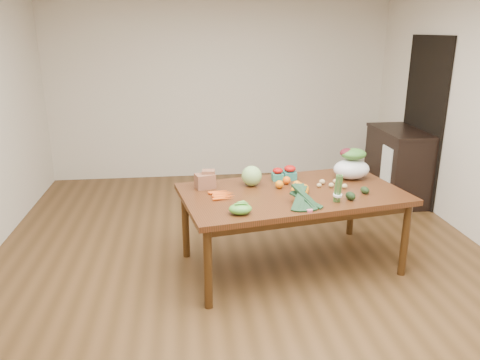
{
  "coord_description": "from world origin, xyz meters",
  "views": [
    {
      "loc": [
        -0.53,
        -3.97,
        2.17
      ],
      "look_at": [
        -0.06,
        0.0,
        0.87
      ],
      "focal_mm": 35.0,
      "sensor_mm": 36.0,
      "label": 1
    }
  ],
  "objects": [
    {
      "name": "floor",
      "position": [
        0.0,
        0.0,
        0.0
      ],
      "size": [
        6.0,
        6.0,
        0.0
      ],
      "primitive_type": "plane",
      "color": "brown",
      "rests_on": "ground"
    },
    {
      "name": "room_walls",
      "position": [
        0.0,
        0.0,
        1.35
      ],
      "size": [
        5.02,
        6.02,
        2.7
      ],
      "color": "silver",
      "rests_on": "floor"
    },
    {
      "name": "dining_table",
      "position": [
        0.43,
        -0.01,
        0.38
      ],
      "size": [
        2.16,
        1.44,
        0.75
      ],
      "primitive_type": "cube",
      "rotation": [
        0.0,
        0.0,
        0.18
      ],
      "color": "#542513",
      "rests_on": "floor"
    },
    {
      "name": "doorway_dark",
      "position": [
        2.48,
        1.6,
        1.05
      ],
      "size": [
        0.02,
        1.0,
        2.1
      ],
      "primitive_type": "cube",
      "color": "black",
      "rests_on": "floor"
    },
    {
      "name": "cabinet",
      "position": [
        2.22,
        1.64,
        0.47
      ],
      "size": [
        0.52,
        1.02,
        0.94
      ],
      "primitive_type": "cube",
      "color": "black",
      "rests_on": "floor"
    },
    {
      "name": "dish_towel",
      "position": [
        1.96,
        1.4,
        0.55
      ],
      "size": [
        0.02,
        0.28,
        0.45
      ],
      "primitive_type": "cube",
      "color": "white",
      "rests_on": "cabinet"
    },
    {
      "name": "paper_bag",
      "position": [
        -0.36,
        0.18,
        0.83
      ],
      "size": [
        0.26,
        0.23,
        0.16
      ],
      "primitive_type": null,
      "rotation": [
        0.0,
        0.0,
        0.18
      ],
      "color": "brown",
      "rests_on": "dining_table"
    },
    {
      "name": "cabbage",
      "position": [
        0.08,
        0.2,
        0.85
      ],
      "size": [
        0.19,
        0.19,
        0.19
      ],
      "primitive_type": "sphere",
      "color": "#98BB6C",
      "rests_on": "dining_table"
    },
    {
      "name": "strawberry_basket_a",
      "position": [
        0.36,
        0.34,
        0.8
      ],
      "size": [
        0.12,
        0.12,
        0.1
      ],
      "primitive_type": null,
      "rotation": [
        0.0,
        0.0,
        0.18
      ],
      "color": "red",
      "rests_on": "dining_table"
    },
    {
      "name": "strawberry_basket_b",
      "position": [
        0.48,
        0.35,
        0.81
      ],
      "size": [
        0.14,
        0.14,
        0.11
      ],
      "primitive_type": null,
      "rotation": [
        0.0,
        0.0,
        0.18
      ],
      "color": "red",
      "rests_on": "dining_table"
    },
    {
      "name": "orange_a",
      "position": [
        0.32,
        0.09,
        0.79
      ],
      "size": [
        0.08,
        0.08,
        0.08
      ],
      "primitive_type": "sphere",
      "color": "orange",
      "rests_on": "dining_table"
    },
    {
      "name": "orange_b",
      "position": [
        0.42,
        0.2,
        0.79
      ],
      "size": [
        0.08,
        0.08,
        0.08
      ],
      "primitive_type": "sphere",
      "color": "orange",
      "rests_on": "dining_table"
    },
    {
      "name": "orange_c",
      "position": [
        0.48,
        0.05,
        0.79
      ],
      "size": [
        0.08,
        0.08,
        0.08
      ],
      "primitive_type": "sphere",
      "color": "orange",
      "rests_on": "dining_table"
    },
    {
      "name": "mandarin_cluster",
      "position": [
        0.48,
        -0.06,
        0.8
      ],
      "size": [
        0.21,
        0.21,
        0.1
      ],
      "primitive_type": null,
      "rotation": [
        0.0,
        0.0,
        0.18
      ],
      "color": "orange",
      "rests_on": "dining_table"
    },
    {
      "name": "carrots",
      "position": [
        -0.22,
        -0.06,
        0.76
      ],
      "size": [
        0.26,
        0.28,
        0.03
      ],
      "primitive_type": null,
      "rotation": [
        0.0,
        0.0,
        0.18
      ],
      "color": "#F85614",
      "rests_on": "dining_table"
    },
    {
      "name": "snap_pea_bag",
      "position": [
        -0.11,
        -0.5,
        0.79
      ],
      "size": [
        0.19,
        0.14,
        0.09
      ],
      "primitive_type": "ellipsoid",
      "color": "#63A738",
      "rests_on": "dining_table"
    },
    {
      "name": "kale_bunch",
      "position": [
        0.44,
        -0.42,
        0.83
      ],
      "size": [
        0.39,
        0.45,
        0.16
      ],
      "primitive_type": null,
      "rotation": [
        0.0,
        0.0,
        0.18
      ],
      "color": "black",
      "rests_on": "dining_table"
    },
    {
      "name": "asparagus_bundle",
      "position": [
        0.75,
        -0.33,
        0.88
      ],
      "size": [
        0.1,
        0.13,
        0.26
      ],
      "primitive_type": null,
      "rotation": [
        0.15,
        0.0,
        0.18
      ],
      "color": "#4D853D",
      "rests_on": "dining_table"
    },
    {
      "name": "potato_a",
      "position": [
        0.7,
        0.08,
        0.77
      ],
      "size": [
        0.05,
        0.04,
        0.04
      ],
      "primitive_type": "ellipsoid",
      "color": "#D7C57C",
      "rests_on": "dining_table"
    },
    {
      "name": "potato_b",
      "position": [
        0.81,
        0.05,
        0.77
      ],
      "size": [
        0.05,
        0.05,
        0.05
      ],
      "primitive_type": "ellipsoid",
      "color": "tan",
      "rests_on": "dining_table"
    },
    {
      "name": "potato_c",
      "position": [
        0.89,
        0.16,
        0.77
      ],
      "size": [
        0.06,
        0.05,
        0.05
      ],
      "primitive_type": "ellipsoid",
      "color": "tan",
      "rests_on": "dining_table"
    },
    {
      "name": "potato_d",
      "position": [
        0.76,
        0.16,
        0.77
      ],
      "size": [
        0.06,
        0.05,
        0.05
      ],
      "primitive_type": "ellipsoid",
      "color": "#D3BA7A",
      "rests_on": "dining_table"
    },
    {
      "name": "potato_e",
      "position": [
        0.93,
        0.01,
        0.77
      ],
      "size": [
        0.05,
        0.05,
        0.05
      ],
      "primitive_type": "ellipsoid",
      "color": "tan",
      "rests_on": "dining_table"
    },
    {
      "name": "avocado_a",
      "position": [
        0.88,
        -0.29,
        0.79
      ],
      "size": [
        0.1,
        0.12,
        0.07
      ],
      "primitive_type": "ellipsoid",
      "rotation": [
        0.0,
        0.0,
        0.3
      ],
      "color": "black",
      "rests_on": "dining_table"
    },
    {
      "name": "avocado_b",
      "position": [
        1.06,
        -0.15,
        0.78
      ],
      "size": [
        0.09,
        0.11,
        0.07
      ],
      "primitive_type": "ellipsoid",
      "rotation": [
        0.0,
        0.0,
        0.3
      ],
      "color": "black",
      "rests_on": "dining_table"
    },
    {
      "name": "salad_bag",
      "position": [
        1.09,
        0.29,
        0.89
      ],
      "size": [
        0.4,
        0.33,
        0.28
      ],
      "primitive_type": null,
      "rotation": [
        0.0,
        0.0,
        0.18
      ],
      "color": "silver",
      "rests_on": "dining_table"
    }
  ]
}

